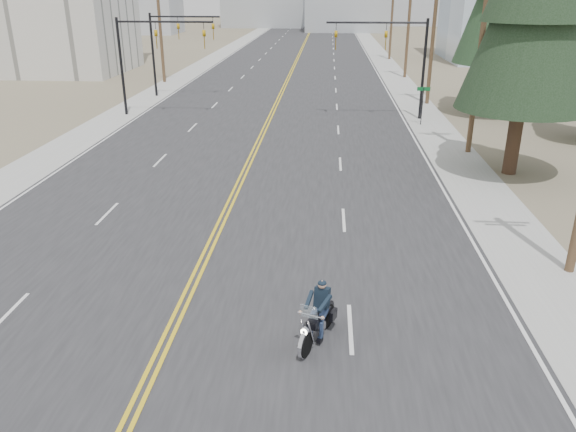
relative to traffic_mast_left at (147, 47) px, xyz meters
The scene contains 16 objects.
ground_plane 33.60m from the traffic_mast_left, 74.33° to the right, with size 400.00×400.00×0.00m, color #776D56.
road 39.36m from the traffic_mast_left, 76.71° to the left, with size 20.00×200.00×0.01m, color #303033.
sidewalk_left 38.40m from the traffic_mast_left, 93.80° to the left, with size 3.00×200.00×0.01m, color #A5A5A0.
sidewalk_right 43.45m from the traffic_mast_left, 61.68° to the left, with size 3.00×200.00×0.01m, color #A5A5A0.
traffic_mast_left is the anchor object (origin of this frame).
traffic_mast_right 17.95m from the traffic_mast_left, ahead, with size 7.10×0.26×7.00m.
traffic_mast_far 8.01m from the traffic_mast_left, 92.40° to the left, with size 6.10×0.26×7.00m.
street_sign 20.12m from the traffic_mast_left, ahead, with size 0.90×0.06×2.62m.
utility_pole_b 23.31m from the traffic_mast_left, 22.74° to the right, with size 2.20×0.30×11.50m.
utility_pole_c 22.31m from the traffic_mast_left, 15.61° to the left, with size 2.20×0.30×11.00m.
utility_pole_d 30.06m from the traffic_mast_left, 44.36° to the left, with size 2.20×0.30×11.50m.
utility_pole_e 43.66m from the traffic_mast_left, 60.53° to the left, with size 2.20×0.30×11.00m.
utility_pole_left 16.39m from the traffic_mast_left, 102.42° to the left, with size 2.20×0.30×10.50m.
haze_bldg_e 122.80m from the traffic_mast_left, 73.94° to the left, with size 14.00×14.00×12.00m, color #B7BCC6.
motorcyclist 31.71m from the traffic_mast_left, 65.49° to the right, with size 0.93×2.17×1.70m, color black, non-canonical shape.
conifer_far 31.18m from the traffic_mast_left, 18.63° to the left, with size 4.89×4.89×13.11m.
Camera 1 is at (4.18, -9.49, 8.86)m, focal length 35.00 mm.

